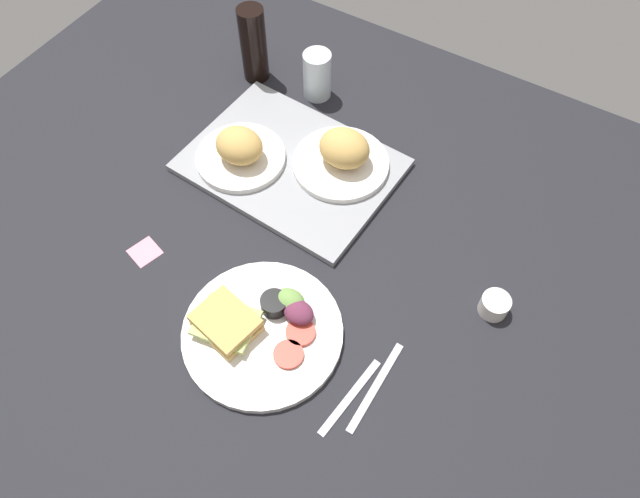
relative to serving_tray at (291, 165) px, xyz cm
name	(u,v)px	position (x,y,z in cm)	size (l,w,h in cm)	color
ground_plane	(304,270)	(16.30, -20.52, -2.30)	(190.00, 150.00, 3.00)	black
serving_tray	(291,165)	(0.00, 0.00, 0.00)	(45.00, 33.00, 1.60)	gray
bread_plate_near	(240,151)	(-9.78, -5.17, 3.94)	(20.00, 20.00, 8.68)	white
bread_plate_far	(343,155)	(10.20, 5.40, 4.09)	(21.42, 21.42, 9.11)	white
plate_with_salad	(261,328)	(17.06, -36.87, 0.84)	(30.21, 30.21, 5.40)	white
drinking_glass	(317,75)	(-7.19, 23.20, 5.14)	(6.74, 6.74, 11.88)	silver
soda_bottle	(253,44)	(-23.69, 20.95, 8.75)	(6.40, 6.40, 19.10)	black
espresso_cup	(494,305)	(52.63, -10.04, 1.20)	(5.60, 5.60, 4.00)	silver
fork	(350,397)	(37.71, -39.28, -0.55)	(17.00, 1.40, 0.50)	#B7B7BC
knife	(376,387)	(40.71, -35.28, -0.55)	(19.00, 1.40, 0.50)	#B7B7BC
sticky_note	(145,252)	(-13.42, -34.60, -0.74)	(5.60, 5.60, 0.12)	pink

